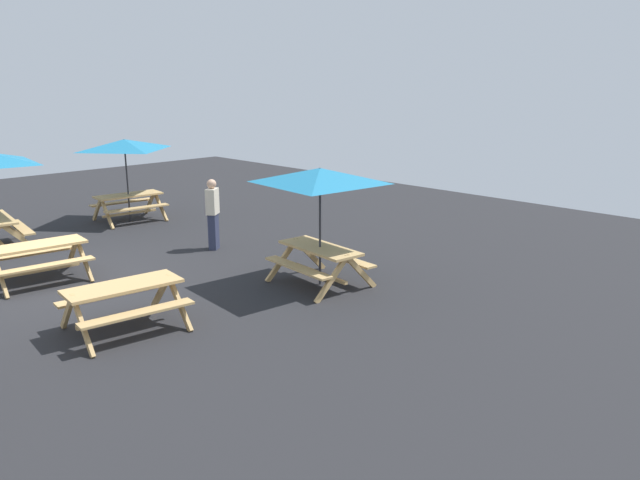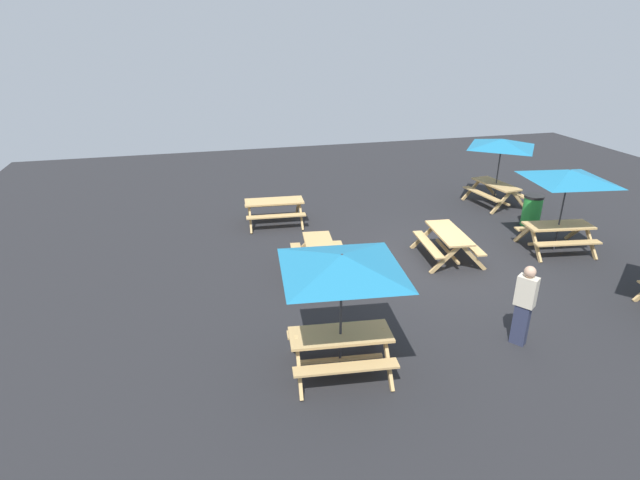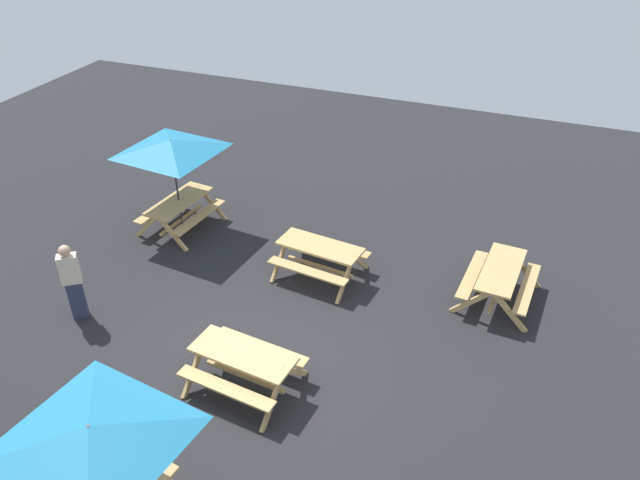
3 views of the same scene
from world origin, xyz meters
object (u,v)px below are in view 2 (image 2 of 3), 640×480
at_px(picnic_table_5, 448,239).
at_px(person_standing, 524,304).
at_px(picnic_table_6, 501,148).
at_px(picnic_table_1, 320,252).
at_px(picnic_table_2, 342,271).
at_px(picnic_table_0, 568,181).
at_px(trash_bin_green, 532,210).
at_px(picnic_table_3, 274,207).

relative_size(picnic_table_5, person_standing, 1.16).
xyz_separation_m(picnic_table_5, picnic_table_6, (3.64, -3.67, 1.43)).
bearing_deg(picnic_table_6, picnic_table_1, 109.55).
bearing_deg(picnic_table_2, picnic_table_5, -131.18).
bearing_deg(picnic_table_0, picnic_table_6, -89.79).
bearing_deg(picnic_table_5, picnic_table_1, 95.81).
bearing_deg(trash_bin_green, picnic_table_2, 124.96).
bearing_deg(picnic_table_5, picnic_table_2, 138.97).
bearing_deg(picnic_table_1, picnic_table_5, -83.38).
bearing_deg(person_standing, picnic_table_5, 137.43).
bearing_deg(picnic_table_0, picnic_table_5, 3.46).
xyz_separation_m(picnic_table_0, picnic_table_3, (3.92, 7.20, -1.43)).
relative_size(picnic_table_1, picnic_table_3, 1.03).
bearing_deg(picnic_table_3, person_standing, 119.14).
bearing_deg(picnic_table_0, picnic_table_1, 5.71).
bearing_deg(picnic_table_1, picnic_table_6, -56.40).
bearing_deg(picnic_table_1, picnic_table_0, -85.41).
distance_m(picnic_table_0, trash_bin_green, 2.43).
xyz_separation_m(picnic_table_0, picnic_table_2, (-3.59, 7.24, 0.00)).
bearing_deg(picnic_table_6, picnic_table_0, 165.05).
bearing_deg(picnic_table_3, trash_bin_green, 168.85).
bearing_deg(picnic_table_5, trash_bin_green, -60.55).
height_order(picnic_table_0, picnic_table_1, picnic_table_0).
bearing_deg(picnic_table_5, picnic_table_6, -39.34).
relative_size(picnic_table_0, picnic_table_3, 1.48).
distance_m(picnic_table_1, picnic_table_5, 3.50).
xyz_separation_m(picnic_table_1, picnic_table_3, (3.67, 0.54, 0.00)).
xyz_separation_m(picnic_table_3, trash_bin_green, (-2.07, -7.72, -0.07)).
xyz_separation_m(picnic_table_3, picnic_table_5, (-3.68, -4.04, 0.00)).
height_order(picnic_table_5, trash_bin_green, trash_bin_green).
bearing_deg(picnic_table_5, picnic_table_0, -88.47).
bearing_deg(person_standing, picnic_table_1, -177.74).
height_order(picnic_table_1, person_standing, person_standing).
relative_size(picnic_table_3, trash_bin_green, 1.93).
height_order(picnic_table_0, picnic_table_2, same).
distance_m(picnic_table_0, picnic_table_2, 8.08).
height_order(picnic_table_0, picnic_table_5, picnic_table_0).
height_order(picnic_table_5, person_standing, person_standing).
distance_m(picnic_table_2, picnic_table_5, 5.78).
bearing_deg(picnic_table_2, person_standing, -175.18).
bearing_deg(trash_bin_green, picnic_table_0, 164.05).
distance_m(picnic_table_1, picnic_table_3, 3.71).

